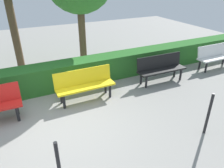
% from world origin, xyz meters
% --- Properties ---
extents(ground_plane, '(22.47, 22.47, 0.00)m').
position_xyz_m(ground_plane, '(0.00, 0.00, 0.00)').
color(ground_plane, gray).
extents(bench_white, '(1.57, 0.47, 0.86)m').
position_xyz_m(bench_white, '(-6.18, -0.93, 0.48)').
color(bench_white, white).
rests_on(bench_white, ground_plane).
extents(bench_black, '(1.65, 0.50, 0.86)m').
position_xyz_m(bench_black, '(-3.63, -0.88, 0.48)').
color(bench_black, black).
rests_on(bench_black, ground_plane).
extents(bench_yellow, '(1.62, 0.45, 0.86)m').
position_xyz_m(bench_yellow, '(-1.05, -0.88, 0.48)').
color(bench_yellow, yellow).
rests_on(bench_yellow, ground_plane).
extents(hedge_row, '(18.47, 0.67, 0.78)m').
position_xyz_m(hedge_row, '(-1.14, -1.89, 0.39)').
color(hedge_row, '#266023').
rests_on(hedge_row, ground_plane).
extents(railing_post_mid, '(0.06, 0.06, 1.00)m').
position_xyz_m(railing_post_mid, '(-2.91, 1.68, 0.50)').
color(railing_post_mid, black).
rests_on(railing_post_mid, ground_plane).
extents(railing_post_far, '(0.06, 0.06, 1.00)m').
position_xyz_m(railing_post_far, '(0.28, 1.68, 0.50)').
color(railing_post_far, black).
rests_on(railing_post_far, ground_plane).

